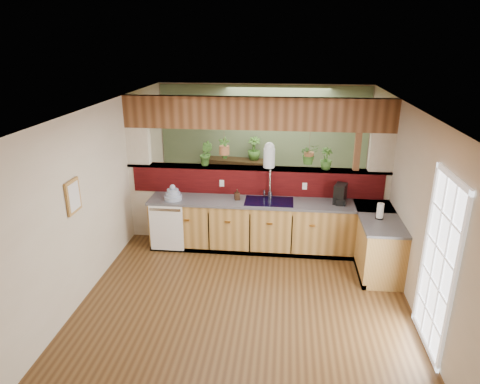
# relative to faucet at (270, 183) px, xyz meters

# --- Properties ---
(ground) EXTENTS (4.60, 7.00, 0.01)m
(ground) POSITION_rel_faucet_xyz_m (-0.25, -1.13, -1.18)
(ground) COLOR #4E3318
(ground) RESTS_ON ground
(ceiling) EXTENTS (4.60, 7.00, 0.01)m
(ceiling) POSITION_rel_faucet_xyz_m (-0.25, -1.13, 1.42)
(ceiling) COLOR brown
(ceiling) RESTS_ON ground
(wall_back) EXTENTS (4.60, 0.02, 2.60)m
(wall_back) POSITION_rel_faucet_xyz_m (-0.25, 2.37, 0.12)
(wall_back) COLOR beige
(wall_back) RESTS_ON ground
(wall_front) EXTENTS (4.60, 0.02, 2.60)m
(wall_front) POSITION_rel_faucet_xyz_m (-0.25, -4.63, 0.12)
(wall_front) COLOR beige
(wall_front) RESTS_ON ground
(wall_left) EXTENTS (0.02, 7.00, 2.60)m
(wall_left) POSITION_rel_faucet_xyz_m (-2.55, -1.13, 0.12)
(wall_left) COLOR beige
(wall_left) RESTS_ON ground
(wall_right) EXTENTS (0.02, 7.00, 2.60)m
(wall_right) POSITION_rel_faucet_xyz_m (2.05, -1.13, 0.12)
(wall_right) COLOR beige
(wall_right) RESTS_ON ground
(pass_through_partition) EXTENTS (4.60, 0.21, 2.60)m
(pass_through_partition) POSITION_rel_faucet_xyz_m (-0.22, 0.22, 0.01)
(pass_through_partition) COLOR beige
(pass_through_partition) RESTS_ON ground
(pass_through_ledge) EXTENTS (4.60, 0.21, 0.04)m
(pass_through_ledge) POSITION_rel_faucet_xyz_m (-0.25, 0.22, 0.19)
(pass_through_ledge) COLOR brown
(pass_through_ledge) RESTS_ON ground
(header_beam) EXTENTS (4.60, 0.15, 0.55)m
(header_beam) POSITION_rel_faucet_xyz_m (-0.25, 0.22, 1.14)
(header_beam) COLOR brown
(header_beam) RESTS_ON ground
(sage_backwall) EXTENTS (4.55, 0.02, 2.55)m
(sage_backwall) POSITION_rel_faucet_xyz_m (-0.25, 2.35, 0.12)
(sage_backwall) COLOR #536646
(sage_backwall) RESTS_ON ground
(countertop) EXTENTS (4.14, 1.52, 0.90)m
(countertop) POSITION_rel_faucet_xyz_m (0.59, -0.26, -0.73)
(countertop) COLOR olive
(countertop) RESTS_ON ground
(dishwasher) EXTENTS (0.58, 0.03, 0.82)m
(dishwasher) POSITION_rel_faucet_xyz_m (-1.73, -0.46, -0.72)
(dishwasher) COLOR white
(dishwasher) RESTS_ON ground
(navy_sink) EXTENTS (0.82, 0.50, 0.18)m
(navy_sink) POSITION_rel_faucet_xyz_m (-0.00, -0.15, -0.36)
(navy_sink) COLOR black
(navy_sink) RESTS_ON countertop
(french_door) EXTENTS (0.06, 1.02, 2.16)m
(french_door) POSITION_rel_faucet_xyz_m (2.02, -2.43, -0.13)
(french_door) COLOR white
(french_door) RESTS_ON ground
(framed_print) EXTENTS (0.04, 0.35, 0.45)m
(framed_print) POSITION_rel_faucet_xyz_m (-2.52, -1.93, 0.37)
(framed_print) COLOR olive
(framed_print) RESTS_ON wall_left
(faucet) EXTENTS (0.23, 0.23, 0.52)m
(faucet) POSITION_rel_faucet_xyz_m (0.00, 0.00, 0.00)
(faucet) COLOR #B7B7B2
(faucet) RESTS_ON countertop
(dish_stack) EXTENTS (0.31, 0.31, 0.27)m
(dish_stack) POSITION_rel_faucet_xyz_m (-1.65, -0.24, -0.20)
(dish_stack) COLOR #8A97B2
(dish_stack) RESTS_ON countertop
(soap_dispenser) EXTENTS (0.11, 0.11, 0.19)m
(soap_dispenser) POSITION_rel_faucet_xyz_m (-0.55, -0.13, -0.19)
(soap_dispenser) COLOR #362013
(soap_dispenser) RESTS_ON countertop
(coffee_maker) EXTENTS (0.18, 0.30, 0.33)m
(coffee_maker) POSITION_rel_faucet_xyz_m (1.18, -0.11, -0.13)
(coffee_maker) COLOR black
(coffee_maker) RESTS_ON countertop
(paper_towel) EXTENTS (0.12, 0.12, 0.26)m
(paper_towel) POSITION_rel_faucet_xyz_m (1.72, -0.70, -0.16)
(paper_towel) COLOR black
(paper_towel) RESTS_ON countertop
(glass_jar) EXTENTS (0.20, 0.20, 0.45)m
(glass_jar) POSITION_rel_faucet_xyz_m (-0.03, 0.22, 0.43)
(glass_jar) COLOR silver
(glass_jar) RESTS_ON pass_through_ledge
(ledge_plant_left) EXTENTS (0.25, 0.21, 0.42)m
(ledge_plant_left) POSITION_rel_faucet_xyz_m (-1.14, 0.22, 0.42)
(ledge_plant_left) COLOR #305A1F
(ledge_plant_left) RESTS_ON pass_through_ledge
(ledge_plant_right) EXTENTS (0.27, 0.27, 0.38)m
(ledge_plant_right) POSITION_rel_faucet_xyz_m (0.94, 0.22, 0.40)
(ledge_plant_right) COLOR #305A1F
(ledge_plant_right) RESTS_ON pass_through_ledge
(hanging_plant_a) EXTENTS (0.20, 0.18, 0.49)m
(hanging_plant_a) POSITION_rel_faucet_xyz_m (-0.81, 0.22, 0.65)
(hanging_plant_a) COLOR brown
(hanging_plant_a) RESTS_ON header_beam
(hanging_plant_b) EXTENTS (0.40, 0.37, 0.51)m
(hanging_plant_b) POSITION_rel_faucet_xyz_m (0.65, 0.22, 0.62)
(hanging_plant_b) COLOR brown
(hanging_plant_b) RESTS_ON header_beam
(shelving_console) EXTENTS (1.50, 0.61, 0.97)m
(shelving_console) POSITION_rel_faucet_xyz_m (-0.83, 2.12, -0.68)
(shelving_console) COLOR black
(shelving_console) RESTS_ON ground
(shelf_plant_a) EXTENTS (0.21, 0.14, 0.39)m
(shelf_plant_a) POSITION_rel_faucet_xyz_m (-1.46, 2.12, 0.00)
(shelf_plant_a) COLOR #305A1F
(shelf_plant_a) RESTS_ON shelving_console
(shelf_plant_b) EXTENTS (0.28, 0.28, 0.50)m
(shelf_plant_b) POSITION_rel_faucet_xyz_m (-0.44, 2.12, 0.06)
(shelf_plant_b) COLOR #305A1F
(shelf_plant_b) RESTS_ON shelving_console
(floor_plant) EXTENTS (0.66, 0.58, 0.67)m
(floor_plant) POSITION_rel_faucet_xyz_m (1.06, 1.12, -0.84)
(floor_plant) COLOR #305A1F
(floor_plant) RESTS_ON ground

